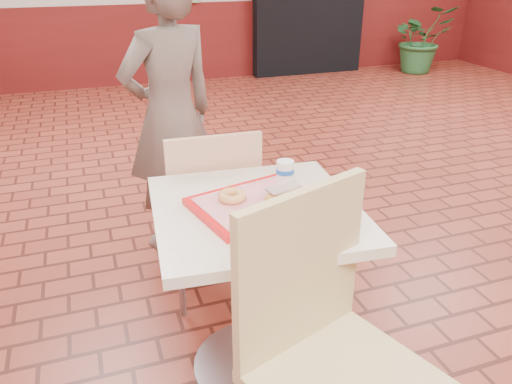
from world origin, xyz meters
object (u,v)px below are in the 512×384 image
object	(u,v)px
chair_main_front	(328,345)
paper_cup	(285,171)
long_john_donut	(283,193)
main_table	(256,265)
potted_plant	(421,39)
customer	(171,116)
chair_main_back	(212,209)
serving_tray	(256,204)
ring_donut	(232,196)

from	to	relation	value
chair_main_front	paper_cup	world-z (taller)	chair_main_front
chair_main_front	long_john_donut	size ratio (longest dim) A/B	6.46
main_table	potted_plant	xyz separation A→B (m)	(4.14, 4.71, -0.04)
main_table	customer	distance (m)	1.17
long_john_donut	chair_main_back	bearing A→B (deg)	103.73
main_table	chair_main_front	xyz separation A→B (m)	(0.04, -0.52, 0.05)
main_table	long_john_donut	xyz separation A→B (m)	(0.10, -0.02, 0.30)
customer	long_john_donut	xyz separation A→B (m)	(0.19, -1.15, 0.03)
main_table	serving_tray	world-z (taller)	serving_tray
chair_main_back	paper_cup	size ratio (longest dim) A/B	10.44
serving_tray	long_john_donut	size ratio (longest dim) A/B	2.71
main_table	chair_main_front	world-z (taller)	chair_main_front
ring_donut	chair_main_back	bearing A→B (deg)	85.22
chair_main_front	long_john_donut	distance (m)	0.56
ring_donut	paper_cup	xyz separation A→B (m)	(0.24, 0.08, 0.03)
potted_plant	chair_main_back	bearing A→B (deg)	-134.93
chair_main_back	customer	size ratio (longest dim) A/B	0.57
main_table	chair_main_back	distance (m)	0.53
main_table	potted_plant	distance (m)	6.27
chair_main_front	long_john_donut	bearing A→B (deg)	63.85
chair_main_front	potted_plant	bearing A→B (deg)	32.40
chair_main_back	long_john_donut	size ratio (longest dim) A/B	5.73
potted_plant	chair_main_front	bearing A→B (deg)	-128.09
customer	serving_tray	distance (m)	1.13
serving_tray	paper_cup	world-z (taller)	paper_cup
long_john_donut	potted_plant	size ratio (longest dim) A/B	0.17
chair_main_front	chair_main_back	world-z (taller)	chair_main_front
chair_main_front	paper_cup	size ratio (longest dim) A/B	11.77
main_table	potted_plant	world-z (taller)	potted_plant
paper_cup	chair_main_back	bearing A→B (deg)	115.20
chair_main_back	potted_plant	size ratio (longest dim) A/B	0.96
serving_tray	ring_donut	size ratio (longest dim) A/B	4.14
chair_main_back	serving_tray	world-z (taller)	chair_main_back
potted_plant	serving_tray	bearing A→B (deg)	-131.30
ring_donut	long_john_donut	xyz separation A→B (m)	(0.17, -0.05, 0.00)
ring_donut	long_john_donut	bearing A→B (deg)	-15.75
paper_cup	potted_plant	world-z (taller)	potted_plant
potted_plant	ring_donut	bearing A→B (deg)	-132.03
potted_plant	main_table	bearing A→B (deg)	-131.30
chair_main_front	serving_tray	size ratio (longest dim) A/B	2.38
chair_main_front	customer	bearing A→B (deg)	75.14
serving_tray	ring_donut	xyz separation A→B (m)	(-0.08, 0.03, 0.03)
serving_tray	long_john_donut	world-z (taller)	long_john_donut
main_table	customer	xyz separation A→B (m)	(-0.10, 1.13, 0.27)
serving_tray	ring_donut	world-z (taller)	ring_donut
ring_donut	potted_plant	bearing A→B (deg)	47.97
customer	paper_cup	distance (m)	1.05
ring_donut	paper_cup	size ratio (longest dim) A/B	1.19
chair_main_front	potted_plant	world-z (taller)	chair_main_front
serving_tray	main_table	bearing A→B (deg)	0.00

